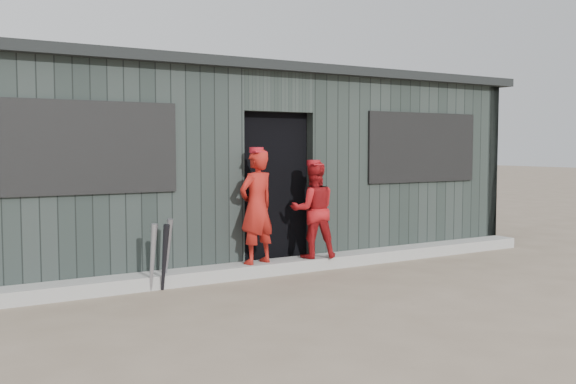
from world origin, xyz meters
TOP-DOWN VIEW (x-y plane):
  - ground at (0.00, 0.00)m, footprint 80.00×80.00m
  - curb at (0.00, 1.82)m, footprint 8.00×0.36m
  - bat_left at (-1.82, 1.60)m, footprint 0.09×0.18m
  - bat_mid at (-1.60, 1.73)m, footprint 0.10×0.23m
  - bat_right at (-1.70, 1.55)m, footprint 0.07×0.22m
  - player_red_left at (-0.45, 1.79)m, footprint 0.57×0.45m
  - player_red_right at (0.37, 1.79)m, footprint 0.71×0.63m
  - player_grey_back at (0.50, 2.48)m, footprint 0.62×0.42m
  - dugout at (-0.00, 3.50)m, footprint 8.30×3.30m

SIDE VIEW (x-z plane):
  - ground at x=0.00m, z-range 0.00..0.00m
  - curb at x=0.00m, z-range 0.00..0.15m
  - bat_right at x=-1.70m, z-range 0.00..0.74m
  - bat_left at x=-1.82m, z-range 0.00..0.75m
  - bat_mid at x=-1.60m, z-range 0.00..0.78m
  - player_grey_back at x=0.50m, z-range 0.00..1.24m
  - player_red_right at x=0.37m, z-range 0.15..1.37m
  - player_red_left at x=-0.45m, z-range 0.15..1.53m
  - dugout at x=0.00m, z-range -0.02..2.60m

